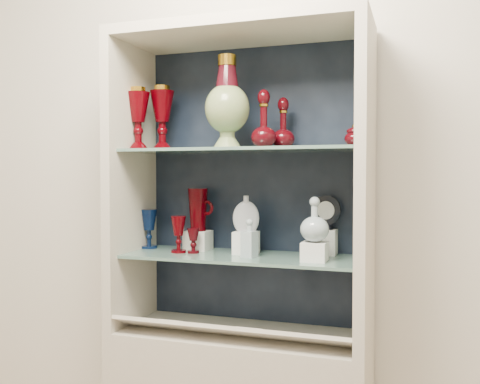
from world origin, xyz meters
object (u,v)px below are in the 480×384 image
(ruby_decanter_a, at_px, (264,115))
(flat_flask, at_px, (246,213))
(clear_square_bottle, at_px, (249,238))
(cameo_medallion, at_px, (326,212))
(pedestal_lamp_right, at_px, (162,118))
(enamel_urn, at_px, (227,102))
(pedestal_lamp_left, at_px, (138,119))
(ruby_goblet_tall, at_px, (179,234))
(ruby_pitcher, at_px, (198,210))
(clear_round_decanter, at_px, (315,221))
(ruby_decanter_b, at_px, (283,122))
(ruby_goblet_small, at_px, (193,241))
(cobalt_goblet, at_px, (149,229))
(lidded_bowl, at_px, (355,135))

(ruby_decanter_a, distance_m, flat_flask, 0.39)
(clear_square_bottle, height_order, cameo_medallion, cameo_medallion)
(pedestal_lamp_right, relative_size, clear_square_bottle, 1.84)
(pedestal_lamp_right, xyz_separation_m, enamel_urn, (0.33, -0.09, 0.04))
(pedestal_lamp_left, bearing_deg, ruby_decanter_a, 2.28)
(enamel_urn, bearing_deg, clear_square_bottle, 0.94)
(ruby_goblet_tall, relative_size, ruby_pitcher, 0.83)
(pedestal_lamp_left, height_order, clear_square_bottle, pedestal_lamp_left)
(clear_square_bottle, bearing_deg, clear_round_decanter, -2.83)
(ruby_decanter_b, distance_m, ruby_goblet_small, 0.60)
(enamel_urn, xyz_separation_m, clear_square_bottle, (0.09, 0.00, -0.52))
(enamel_urn, distance_m, ruby_decanter_a, 0.15)
(pedestal_lamp_right, relative_size, enamel_urn, 0.76)
(ruby_goblet_tall, bearing_deg, cobalt_goblet, 156.41)
(clear_square_bottle, distance_m, clear_round_decanter, 0.27)
(ruby_goblet_tall, xyz_separation_m, clear_round_decanter, (0.56, -0.03, 0.07))
(cameo_medallion, bearing_deg, pedestal_lamp_left, -156.50)
(cameo_medallion, bearing_deg, ruby_goblet_tall, -154.24)
(pedestal_lamp_right, height_order, flat_flask, pedestal_lamp_right)
(lidded_bowl, height_order, cameo_medallion, lidded_bowl)
(pedestal_lamp_left, distance_m, pedestal_lamp_right, 0.11)
(ruby_goblet_tall, xyz_separation_m, cameo_medallion, (0.58, 0.14, 0.10))
(ruby_goblet_small, xyz_separation_m, flat_flask, (0.21, 0.05, 0.11))
(pedestal_lamp_right, height_order, clear_square_bottle, pedestal_lamp_right)
(ruby_pitcher, distance_m, clear_round_decanter, 0.54)
(enamel_urn, relative_size, ruby_decanter_a, 1.41)
(enamel_urn, relative_size, flat_flask, 2.40)
(lidded_bowl, xyz_separation_m, cameo_medallion, (-0.12, 0.13, -0.29))
(cobalt_goblet, height_order, ruby_pitcher, ruby_pitcher)
(pedestal_lamp_left, height_order, ruby_goblet_small, pedestal_lamp_left)
(lidded_bowl, distance_m, ruby_goblet_tall, 0.80)
(ruby_decanter_a, relative_size, flat_flask, 1.70)
(cameo_medallion, bearing_deg, lidded_bowl, -34.84)
(lidded_bowl, height_order, ruby_pitcher, lidded_bowl)
(cobalt_goblet, relative_size, cameo_medallion, 1.19)
(pedestal_lamp_left, relative_size, lidded_bowl, 3.02)
(ruby_decanter_b, height_order, ruby_pitcher, ruby_decanter_b)
(pedestal_lamp_right, relative_size, ruby_decanter_b, 1.26)
(ruby_decanter_b, xyz_separation_m, ruby_goblet_small, (-0.35, -0.09, -0.48))
(flat_flask, bearing_deg, cobalt_goblet, 161.00)
(enamel_urn, bearing_deg, ruby_pitcher, 144.75)
(ruby_decanter_b, bearing_deg, ruby_decanter_a, -123.88)
(lidded_bowl, distance_m, cobalt_goblet, 0.96)
(pedestal_lamp_left, xyz_separation_m, enamel_urn, (0.40, -0.01, 0.05))
(enamel_urn, relative_size, ruby_pitcher, 1.99)
(pedestal_lamp_right, height_order, clear_round_decanter, pedestal_lamp_right)
(cobalt_goblet, distance_m, ruby_goblet_tall, 0.19)
(ruby_decanter_b, relative_size, clear_round_decanter, 1.36)
(lidded_bowl, distance_m, ruby_pitcher, 0.73)
(ruby_decanter_a, distance_m, ruby_goblet_tall, 0.59)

